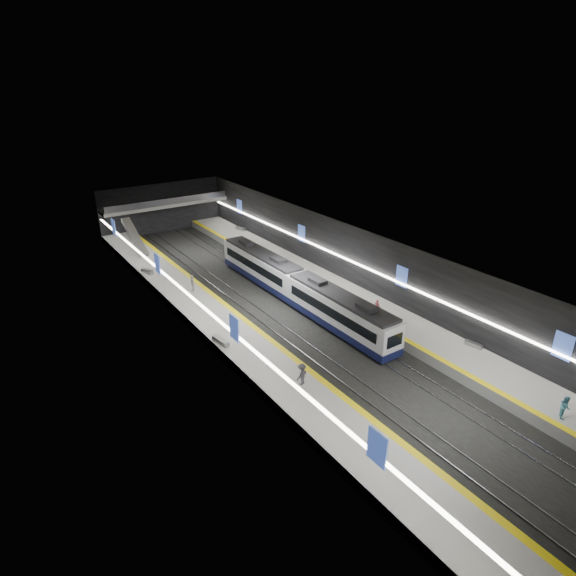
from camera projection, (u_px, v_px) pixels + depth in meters
ground at (281, 311)px, 53.10m from camera, size 70.00×70.00×0.00m
ceiling at (280, 242)px, 49.83m from camera, size 20.00×70.00×0.04m
wall_left at (194, 300)px, 46.33m from camera, size 0.04×70.00×8.00m
wall_right at (351, 259)px, 56.60m from camera, size 0.04×70.00×8.00m
wall_back at (162, 208)px, 77.89m from camera, size 20.00×0.04×8.00m
platform_left at (220, 325)px, 49.04m from camera, size 5.00×70.00×1.00m
tile_surface_left at (219, 320)px, 48.83m from camera, size 5.00×70.00×0.02m
tactile_strip_left at (238, 315)px, 49.96m from camera, size 0.60×70.00×0.02m
platform_right at (334, 291)px, 56.74m from camera, size 5.00×70.00×1.00m
tile_surface_right at (334, 287)px, 56.54m from camera, size 5.00×70.00×0.02m
tactile_strip_right at (319, 291)px, 55.40m from camera, size 0.60×70.00×0.02m
rails at (281, 310)px, 53.07m from camera, size 6.52×70.00×0.12m
train at (297, 286)px, 53.86m from camera, size 2.69×30.05×3.60m
ad_posters at (276, 270)px, 52.02m from camera, size 19.94×53.50×2.20m
cove_light_left at (196, 301)px, 46.52m from camera, size 0.25×68.60×0.12m
cove_light_right at (350, 261)px, 56.58m from camera, size 0.25×68.60×0.12m
mezzanine_bridge at (166, 204)px, 75.90m from camera, size 20.00×3.00×1.50m
escalator at (135, 237)px, 67.69m from camera, size 1.20×7.50×3.92m
bench_left_near at (221, 341)px, 44.59m from camera, size 0.87×2.12×0.50m
bench_left_far at (147, 271)px, 60.31m from camera, size 1.09×1.94×0.46m
bench_right_near at (474, 345)px, 44.08m from camera, size 0.74×1.69×0.40m
bench_right_far at (241, 228)px, 77.01m from camera, size 0.89×1.97×0.47m
passenger_right_a at (377, 307)px, 49.96m from camera, size 0.55×0.67×1.57m
passenger_right_b at (565, 407)px, 34.75m from camera, size 1.10×1.06×1.79m
passenger_left_a at (192, 283)px, 55.07m from camera, size 0.56×1.18×1.97m
passenger_left_b at (302, 374)px, 38.45m from camera, size 1.37×1.05×1.87m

